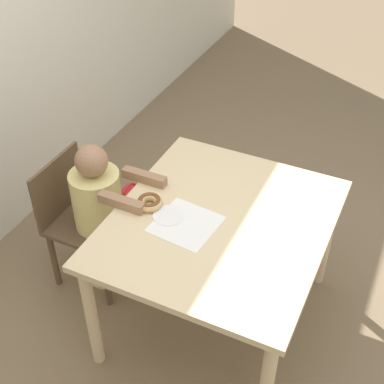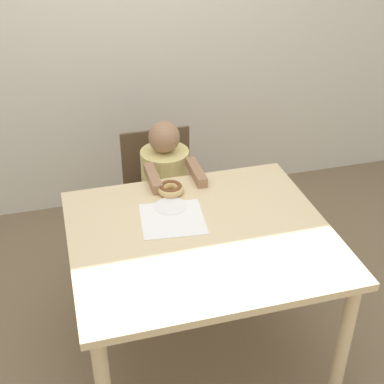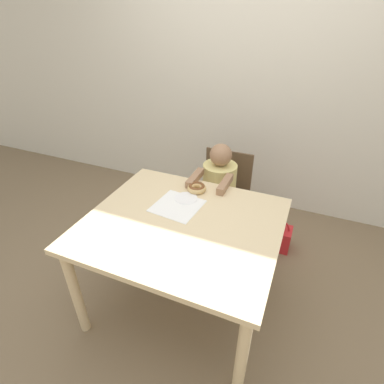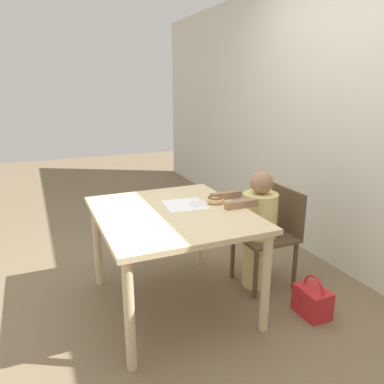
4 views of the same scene
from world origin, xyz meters
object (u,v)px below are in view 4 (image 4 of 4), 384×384
at_px(child_figure, 258,231).
at_px(handbag, 312,301).
at_px(chair, 271,234).
at_px(donut, 215,200).

xyz_separation_m(child_figure, handbag, (0.50, 0.14, -0.35)).
distance_m(chair, donut, 0.57).
relative_size(chair, child_figure, 0.83).
bearing_deg(handbag, donut, -138.47).
distance_m(donut, handbag, 0.97).
distance_m(child_figure, handbag, 0.63).
height_order(chair, donut, chair).
bearing_deg(donut, chair, 83.75).
relative_size(child_figure, donut, 7.18).
xyz_separation_m(chair, donut, (-0.05, -0.47, 0.33)).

